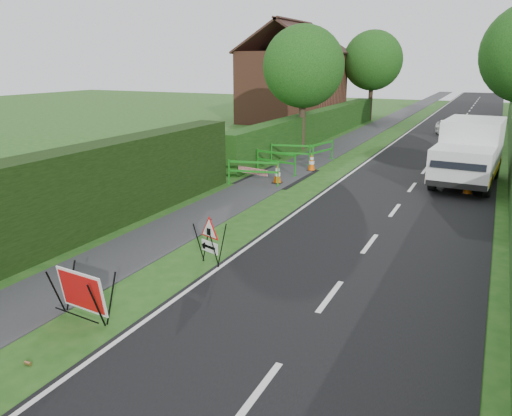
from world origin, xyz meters
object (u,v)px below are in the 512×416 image
(triangle_sign, at_px, (209,237))
(hatchback_car, at_px, (448,128))
(red_rect_sign, at_px, (82,292))
(works_van, at_px, (469,151))

(triangle_sign, relative_size, hatchback_car, 0.33)
(red_rect_sign, bearing_deg, triangle_sign, 82.04)
(triangle_sign, bearing_deg, red_rect_sign, -84.04)
(triangle_sign, distance_m, works_van, 12.92)
(red_rect_sign, height_order, triangle_sign, triangle_sign)
(triangle_sign, bearing_deg, hatchback_car, 102.31)
(red_rect_sign, xyz_separation_m, works_van, (5.79, 15.26, 0.76))
(triangle_sign, height_order, works_van, works_van)
(works_van, bearing_deg, triangle_sign, -109.19)
(triangle_sign, height_order, hatchback_car, hatchback_car)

